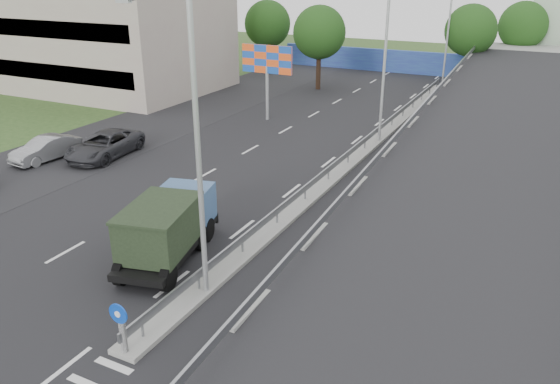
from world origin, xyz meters
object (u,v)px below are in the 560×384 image
Objects in this scene: parked_car_b at (46,149)px; parked_car_c at (105,145)px; sign_bollard at (122,328)px; dump_truck at (168,225)px; billboard at (267,64)px; lamp_post_near at (192,135)px; lamp_post_far at (447,24)px; lamp_post_mid at (382,52)px.

parked_car_b is 0.78× the size of parked_car_c.
sign_bollard is 0.28× the size of dump_truck.
billboard is 16.30m from parked_car_b.
parked_car_b is at bearing -117.49° from billboard.
billboard is 21.57m from dump_truck.
lamp_post_near is 1.86× the size of parked_car_c.
parked_car_b is at bearing 154.42° from lamp_post_near.
lamp_post_far is 1.83× the size of billboard.
lamp_post_far is at bearing 68.85° from parked_car_b.
billboard is 1.02× the size of parked_car_c.
sign_bollard is 0.17× the size of lamp_post_near.
lamp_post_near is at bearing -67.51° from billboard.
lamp_post_far reaches higher than billboard.
parked_car_b is at bearing -149.33° from parked_car_c.
lamp_post_mid is (0.11, 23.83, 4.77)m from sign_bollard.
parked_car_c is (-13.76, -30.11, -5.06)m from lamp_post_far.
sign_bollard is at bearing -79.15° from dump_truck.
lamp_post_near is 18.95m from parked_car_b.
lamp_post_far is at bearing 72.49° from dump_truck.
sign_bollard reaches higher than parked_car_c.
parked_car_c is at bearing 129.88° from dump_truck.
sign_bollard is 0.17× the size of lamp_post_mid.
lamp_post_far is (0.11, 43.83, 4.77)m from sign_bollard.
lamp_post_near is 1.00× the size of lamp_post_far.
lamp_post_near reaches higher than dump_truck.
lamp_post_mid is 21.07m from parked_car_b.
parked_car_c is (-13.76, 9.89, -5.06)m from lamp_post_near.
lamp_post_near is 1.83× the size of billboard.
parked_car_c is at bearing -111.01° from billboard.
dump_truck is (-2.59, -38.37, -4.41)m from lamp_post_far.
dump_truck is at bearing -93.87° from lamp_post_far.
billboard is at bearing 112.49° from lamp_post_near.
parked_car_b is at bearing -117.13° from lamp_post_far.
lamp_post_mid reaches higher than sign_bollard.
lamp_post_mid is 1.66× the size of dump_truck.
lamp_post_near is 5.37m from dump_truck.
lamp_post_mid is 1.83× the size of billboard.
lamp_post_mid and lamp_post_far have the same top height.
dump_truck reaches higher than parked_car_c.
sign_bollard is at bearing -90.14° from lamp_post_far.
parked_car_b is at bearing 144.40° from sign_bollard.
lamp_post_near is at bearing -45.79° from dump_truck.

